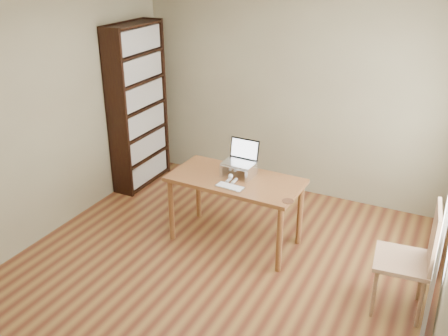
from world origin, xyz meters
TOP-DOWN VIEW (x-y plane):
  - room at (0.03, 0.01)m, footprint 4.04×4.54m
  - bookshelf at (-1.83, 1.55)m, footprint 0.30×0.90m
  - desk at (-0.08, 0.76)m, footprint 1.39×0.72m
  - laptop_stand at (-0.08, 0.84)m, footprint 0.32×0.25m
  - laptop at (-0.08, 0.90)m, footprint 0.33×0.28m
  - keyboard at (-0.04, 0.54)m, footprint 0.30×0.15m
  - coaster at (0.57, 0.53)m, footprint 0.11×0.11m
  - cat at (-0.08, 0.87)m, footprint 0.26×0.49m
  - chair at (1.74, 0.41)m, footprint 0.50×0.50m

SIDE VIEW (x-z plane):
  - chair at x=1.74m, z-range 0.05..1.09m
  - desk at x=-0.08m, z-range 0.27..1.02m
  - coaster at x=0.57m, z-range 0.75..0.76m
  - keyboard at x=-0.04m, z-range 0.75..0.77m
  - cat at x=-0.08m, z-range 0.74..0.90m
  - laptop_stand at x=-0.08m, z-range 0.77..0.90m
  - laptop at x=-0.08m, z-range 0.83..1.05m
  - bookshelf at x=-1.83m, z-range 0.00..2.10m
  - room at x=0.03m, z-range -0.02..2.62m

